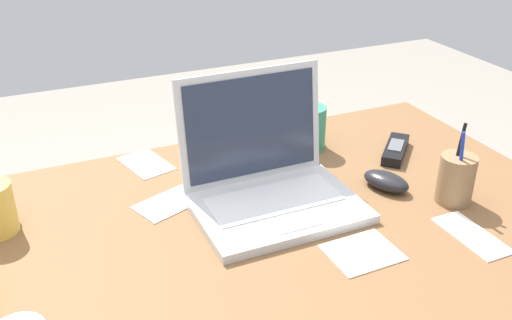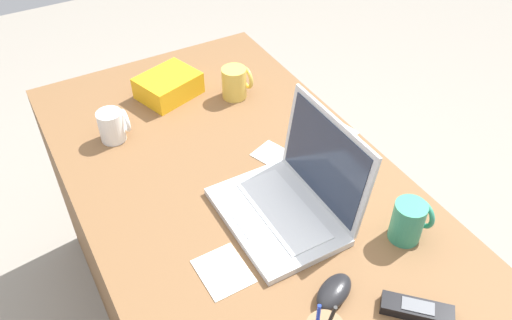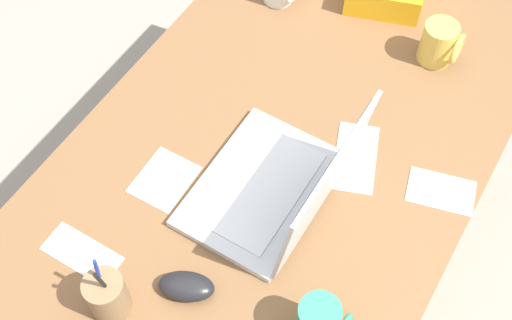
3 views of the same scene
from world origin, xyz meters
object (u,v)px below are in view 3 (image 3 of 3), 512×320
laptop (281,188)px  computer_mouse (186,286)px  pen_holder (107,295)px  coffee_mug_spare (440,43)px

laptop → computer_mouse: laptop is taller
computer_mouse → pen_holder: bearing=-69.3°
coffee_mug_spare → laptop: bearing=-12.5°
laptop → pen_holder: 0.38m
computer_mouse → pen_holder: pen_holder is taller
coffee_mug_spare → pen_holder: bearing=-17.2°
computer_mouse → coffee_mug_spare: size_ratio=1.04×
computer_mouse → pen_holder: 0.14m
laptop → pen_holder: laptop is taller
laptop → computer_mouse: 0.26m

